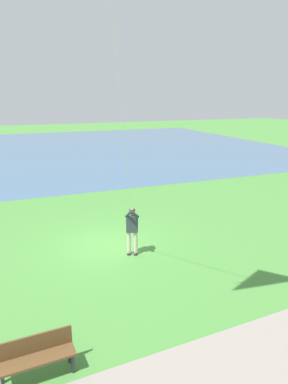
# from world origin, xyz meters

# --- Properties ---
(ground_plane) EXTENTS (120.00, 120.00, 0.00)m
(ground_plane) POSITION_xyz_m (0.00, 0.00, 0.00)
(ground_plane) COLOR #4C8E3D
(lake_water) EXTENTS (36.00, 44.00, 0.01)m
(lake_water) POSITION_xyz_m (-25.55, 4.00, 0.00)
(lake_water) COLOR #476B8E
(lake_water) RESTS_ON ground
(walkway_path) EXTENTS (3.93, 32.08, 0.02)m
(walkway_path) POSITION_xyz_m (7.09, 2.00, 0.01)
(walkway_path) COLOR gray
(walkway_path) RESTS_ON ground
(person_kite_flyer) EXTENTS (0.63, 0.50, 1.83)m
(person_kite_flyer) POSITION_xyz_m (1.13, 0.64, 1.05)
(person_kite_flyer) COLOR #232328
(person_kite_flyer) RESTS_ON ground
(park_bench_near_walkway) EXTENTS (0.51, 1.52, 0.88)m
(park_bench_near_walkway) POSITION_xyz_m (5.66, -3.07, 0.51)
(park_bench_near_walkway) COLOR brown
(park_bench_near_walkway) RESTS_ON ground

